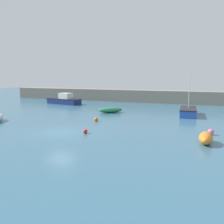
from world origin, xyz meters
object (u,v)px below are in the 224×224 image
object	(u,v)px
dinghy_near_pier	(206,138)
mooring_buoy_orange	(96,119)
motorboat_grey_hull	(64,100)
sailboat_twin_hulled	(188,112)
mooring_buoy_pink	(211,132)
rowboat_white_midwater	(110,110)
mooring_buoy_red	(85,131)

from	to	relation	value
dinghy_near_pier	mooring_buoy_orange	world-z (taller)	dinghy_near_pier
motorboat_grey_hull	sailboat_twin_hulled	xyz separation A→B (m)	(20.70, -5.05, -0.19)
mooring_buoy_orange	mooring_buoy_pink	bearing A→B (deg)	-11.04
rowboat_white_midwater	mooring_buoy_orange	xyz separation A→B (m)	(0.75, -6.22, -0.16)
mooring_buoy_red	motorboat_grey_hull	bearing A→B (deg)	126.09
rowboat_white_midwater	mooring_buoy_orange	world-z (taller)	rowboat_white_midwater
motorboat_grey_hull	mooring_buoy_orange	size ratio (longest dim) A/B	15.36
rowboat_white_midwater	dinghy_near_pier	distance (m)	16.49
motorboat_grey_hull	dinghy_near_pier	distance (m)	28.98
rowboat_white_midwater	dinghy_near_pier	bearing A→B (deg)	99.65
dinghy_near_pier	mooring_buoy_orange	bearing A→B (deg)	-114.40
rowboat_white_midwater	motorboat_grey_hull	distance (m)	12.69
mooring_buoy_orange	dinghy_near_pier	bearing A→B (deg)	-25.21
mooring_buoy_red	mooring_buoy_orange	world-z (taller)	mooring_buoy_orange
mooring_buoy_pink	rowboat_white_midwater	bearing A→B (deg)	145.36
rowboat_white_midwater	mooring_buoy_orange	size ratio (longest dim) A/B	7.71
sailboat_twin_hulled	mooring_buoy_red	world-z (taller)	sailboat_twin_hulled
sailboat_twin_hulled	mooring_buoy_orange	distance (m)	11.75
dinghy_near_pier	mooring_buoy_red	bearing A→B (deg)	-87.77
dinghy_near_pier	mooring_buoy_pink	world-z (taller)	dinghy_near_pier
rowboat_white_midwater	dinghy_near_pier	xyz separation A→B (m)	(11.87, -11.45, 0.07)
dinghy_near_pier	mooring_buoy_orange	distance (m)	12.28
dinghy_near_pier	mooring_buoy_red	world-z (taller)	dinghy_near_pier
rowboat_white_midwater	motorboat_grey_hull	bearing A→B (deg)	-66.67
motorboat_grey_hull	mooring_buoy_pink	world-z (taller)	motorboat_grey_hull
sailboat_twin_hulled	mooring_buoy_red	xyz separation A→B (m)	(-7.51, -13.04, -0.29)
rowboat_white_midwater	mooring_buoy_red	xyz separation A→B (m)	(2.23, -11.69, -0.18)
sailboat_twin_hulled	mooring_buoy_pink	world-z (taller)	sailboat_twin_hulled
dinghy_near_pier	mooring_buoy_pink	distance (m)	3.02
mooring_buoy_pink	mooring_buoy_orange	distance (m)	11.71
motorboat_grey_hull	sailboat_twin_hulled	world-z (taller)	sailboat_twin_hulled
rowboat_white_midwater	mooring_buoy_red	size ratio (longest dim) A/B	8.73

